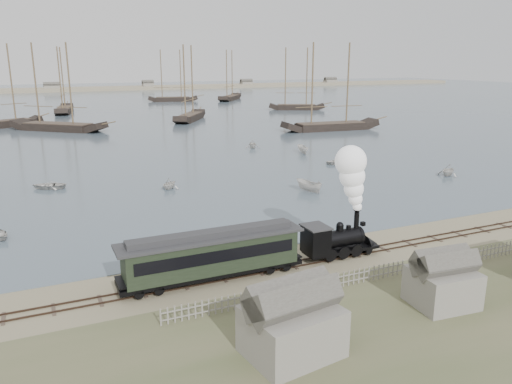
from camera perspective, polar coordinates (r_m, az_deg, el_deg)
name	(u,v)px	position (r m, az deg, el deg)	size (l,w,h in m)	color
ground	(322,250)	(44.27, 7.55, -6.53)	(600.00, 600.00, 0.00)	gray
harbor_water	(91,102)	(206.66, -18.35, 9.70)	(600.00, 336.00, 0.06)	#41515D
rail_track	(335,257)	(42.70, 8.97, -7.36)	(120.00, 1.80, 0.16)	#39281F
picket_fence_west	(295,297)	(35.72, 4.48, -11.90)	(19.00, 0.10, 1.20)	gray
picket_fence_east	(496,257)	(46.92, 25.77, -6.70)	(15.00, 0.10, 1.20)	gray
shed_left	(292,353)	(29.69, 4.08, -17.93)	(5.00, 4.00, 4.10)	gray
shed_mid	(441,304)	(36.87, 20.34, -11.95)	(4.00, 3.50, 3.60)	gray
far_spit	(73,91)	(286.15, -20.20, 10.78)	(500.00, 20.00, 1.80)	#9C8F72
locomotive	(350,208)	(42.05, 10.71, -1.83)	(7.22, 2.70, 9.00)	black
passenger_coach	(212,253)	(37.41, -5.02, -7.01)	(14.04, 2.71, 3.41)	black
beached_dinghy	(230,254)	(41.68, -2.96, -7.14)	(4.36, 3.11, 0.90)	beige
rowboat_1	(169,183)	(64.56, -9.87, 0.98)	(2.78, 2.40, 1.46)	beige
rowboat_2	(309,186)	(62.68, 6.04, 0.70)	(3.80, 1.43, 1.47)	beige
rowboat_3	(337,162)	(80.19, 9.25, 3.45)	(3.55, 2.54, 0.74)	beige
rowboat_4	(448,170)	(76.06, 21.11, 2.37)	(3.19, 2.75, 1.68)	beige
rowboat_5	(303,149)	(88.69, 5.35, 4.88)	(3.62, 1.36, 1.40)	beige
rowboat_6	(49,185)	(69.20, -22.61, 0.72)	(4.18, 2.98, 0.87)	beige
rowboat_7	(253,144)	(93.46, -0.40, 5.53)	(3.09, 2.67, 1.63)	beige
schooner_2	(54,87)	(125.03, -22.06, 11.08)	(23.86, 5.51, 20.00)	black
schooner_3	(189,83)	(137.48, -7.69, 12.26)	(19.54, 4.51, 20.00)	black
schooner_4	(332,87)	(118.54, 8.69, 11.82)	(23.64, 5.46, 20.00)	black
schooner_5	(297,79)	(166.55, 4.73, 12.77)	(18.07, 4.17, 20.00)	black
schooner_7	(61,80)	(167.40, -21.35, 11.84)	(20.00, 4.62, 20.00)	black
schooner_8	(172,76)	(202.73, -9.58, 12.99)	(19.31, 4.46, 20.00)	black
schooner_9	(230,75)	(207.59, -3.02, 13.21)	(21.09, 4.87, 20.00)	black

